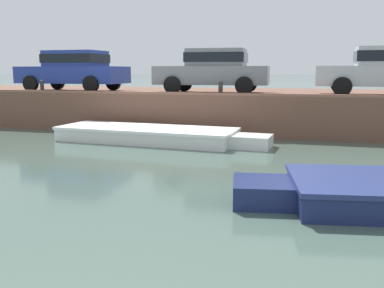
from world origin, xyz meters
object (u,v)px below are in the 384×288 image
(car_left_inner_grey, at_px, (214,69))
(mooring_bollard_west, at_px, (42,86))
(mooring_bollard_mid, at_px, (221,88))
(boat_moored_west_white, at_px, (154,135))
(car_leftmost_blue, at_px, (74,69))

(car_left_inner_grey, relative_size, mooring_bollard_west, 9.12)
(car_left_inner_grey, xyz_separation_m, mooring_bollard_mid, (0.50, -1.20, -0.61))
(boat_moored_west_white, distance_m, mooring_bollard_west, 5.55)
(car_leftmost_blue, height_order, mooring_bollard_mid, car_leftmost_blue)
(mooring_bollard_mid, bearing_deg, car_left_inner_grey, 112.77)
(mooring_bollard_mid, bearing_deg, boat_moored_west_white, -132.80)
(boat_moored_west_white, bearing_deg, car_leftmost_blue, 146.03)
(car_left_inner_grey, bearing_deg, boat_moored_west_white, -111.12)
(mooring_bollard_west, bearing_deg, boat_moored_west_white, -19.46)
(mooring_bollard_west, distance_m, mooring_bollard_mid, 6.73)
(car_left_inner_grey, relative_size, mooring_bollard_mid, 9.12)
(boat_moored_west_white, bearing_deg, mooring_bollard_mid, 47.20)
(car_leftmost_blue, height_order, mooring_bollard_west, car_leftmost_blue)
(car_left_inner_grey, bearing_deg, mooring_bollard_west, -169.09)
(boat_moored_west_white, bearing_deg, car_left_inner_grey, 68.88)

